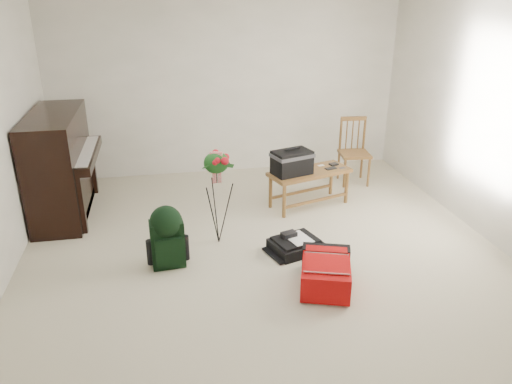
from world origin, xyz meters
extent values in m
cube|color=beige|center=(0.00, 0.00, 0.00)|extent=(5.00, 5.50, 0.01)
cube|color=white|center=(0.00, 0.00, 2.50)|extent=(5.00, 5.50, 0.01)
cube|color=white|center=(0.00, 2.75, 1.25)|extent=(5.00, 0.04, 2.50)
cube|color=white|center=(2.50, 0.00, 1.25)|extent=(0.04, 5.50, 2.50)
cube|color=black|center=(-2.20, 1.60, 0.62)|extent=(0.55, 1.50, 1.25)
cube|color=black|center=(-1.90, 1.60, 0.73)|extent=(0.28, 1.30, 0.10)
cube|color=white|center=(-1.90, 1.60, 0.78)|extent=(0.22, 1.20, 0.02)
cube|color=black|center=(-2.15, 1.60, 0.05)|extent=(0.45, 1.30, 0.10)
cube|color=brown|center=(0.81, 1.25, 0.45)|extent=(1.11, 0.71, 0.04)
cylinder|color=brown|center=(0.34, 1.09, 0.21)|extent=(0.05, 0.05, 0.43)
cylinder|color=brown|center=(0.34, 1.42, 0.21)|extent=(0.05, 0.05, 0.43)
cylinder|color=brown|center=(1.28, 1.09, 0.21)|extent=(0.05, 0.05, 0.43)
cylinder|color=brown|center=(1.28, 1.42, 0.21)|extent=(0.05, 0.05, 0.43)
cube|color=brown|center=(1.65, 1.89, 0.43)|extent=(0.43, 0.43, 0.04)
cylinder|color=brown|center=(1.48, 1.72, 0.20)|extent=(0.03, 0.03, 0.41)
cylinder|color=brown|center=(1.48, 2.06, 0.20)|extent=(0.03, 0.03, 0.41)
cylinder|color=brown|center=(1.82, 1.72, 0.20)|extent=(0.03, 0.03, 0.41)
cylinder|color=brown|center=(1.82, 2.06, 0.20)|extent=(0.03, 0.03, 0.41)
cube|color=brown|center=(1.65, 2.06, 0.89)|extent=(0.36, 0.07, 0.06)
cylinder|color=brown|center=(1.48, 2.06, 0.66)|extent=(0.03, 0.03, 0.49)
cylinder|color=brown|center=(1.82, 2.06, 0.66)|extent=(0.03, 0.03, 0.49)
cube|color=#C10D08|center=(0.44, -0.57, 0.14)|extent=(0.62, 0.76, 0.25)
cube|color=black|center=(0.44, -0.32, 0.14)|extent=(0.48, 0.29, 0.27)
cube|color=#C10D08|center=(0.44, -0.62, 0.28)|extent=(0.49, 0.48, 0.02)
cube|color=silver|center=(0.44, -0.80, 0.28)|extent=(0.39, 0.14, 0.01)
cube|color=black|center=(0.34, 0.13, 0.06)|extent=(0.59, 0.53, 0.12)
cube|color=black|center=(0.34, 0.13, 0.13)|extent=(0.52, 0.45, 0.03)
cube|color=white|center=(0.36, 0.11, 0.16)|extent=(0.30, 0.35, 0.01)
cube|color=black|center=(0.29, 0.19, 0.18)|extent=(0.18, 0.14, 0.05)
cube|color=black|center=(-0.99, 0.09, 0.24)|extent=(0.34, 0.22, 0.49)
cube|color=black|center=(-0.99, -0.03, 0.22)|extent=(0.26, 0.08, 0.28)
sphere|color=black|center=(-0.99, 0.09, 0.49)|extent=(0.31, 0.31, 0.31)
cube|color=black|center=(-1.07, 0.20, 0.24)|extent=(0.05, 0.04, 0.43)
cube|color=black|center=(-0.91, 0.20, 0.24)|extent=(0.05, 0.04, 0.43)
cylinder|color=black|center=(-0.44, 0.48, 0.84)|extent=(0.01, 0.01, 0.28)
ellipsoid|color=#184F19|center=(-0.44, 0.48, 0.92)|extent=(0.26, 0.19, 0.24)
cube|color=red|center=(-0.44, 0.46, 1.01)|extent=(0.14, 0.07, 0.07)
camera|label=1|loc=(-0.95, -4.36, 2.63)|focal=35.00mm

